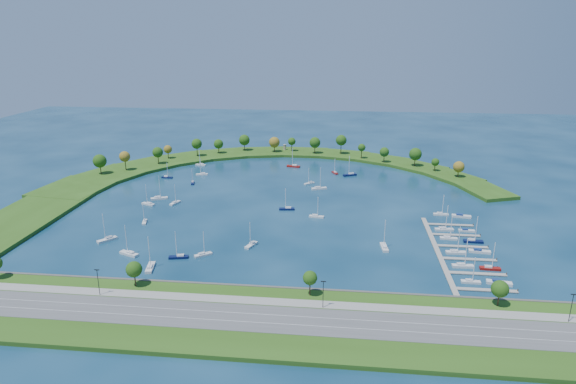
# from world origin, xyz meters

# --- Properties ---
(ground) EXTENTS (700.00, 700.00, 0.00)m
(ground) POSITION_xyz_m (0.00, 0.00, 0.00)
(ground) COLOR #07263F
(ground) RESTS_ON ground
(south_shoreline) EXTENTS (420.00, 43.10, 11.60)m
(south_shoreline) POSITION_xyz_m (0.03, -122.88, 1.00)
(south_shoreline) COLOR #2B4F15
(south_shoreline) RESTS_ON ground
(breakwater) EXTENTS (286.74, 247.64, 2.00)m
(breakwater) POSITION_xyz_m (-46.33, 48.72, 0.99)
(breakwater) COLOR #2B4F15
(breakwater) RESTS_ON ground
(breakwater_trees) EXTENTS (243.15, 87.64, 14.97)m
(breakwater_trees) POSITION_xyz_m (-16.42, 87.60, 10.43)
(breakwater_trees) COLOR #382314
(breakwater_trees) RESTS_ON breakwater
(harbor_tower) EXTENTS (2.60, 2.60, 4.31)m
(harbor_tower) POSITION_xyz_m (-10.15, 121.09, 4.21)
(harbor_tower) COLOR gray
(harbor_tower) RESTS_ON breakwater
(dock_system) EXTENTS (24.28, 82.00, 1.60)m
(dock_system) POSITION_xyz_m (85.30, -61.00, 0.35)
(dock_system) COLOR gray
(dock_system) RESTS_ON ground
(moored_boat_0) EXTENTS (8.53, 3.34, 12.21)m
(moored_boat_0) POSITION_xyz_m (6.48, -14.15, 0.91)
(moored_boat_0) COLOR #091139
(moored_boat_0) RESTS_ON ground
(moored_boat_1) EXTENTS (9.76, 6.19, 13.94)m
(moored_boat_1) POSITION_xyz_m (-68.80, -4.44, 0.97)
(moored_boat_1) COLOR silver
(moored_boat_1) RESTS_ON ground
(moored_boat_2) EXTENTS (7.77, 8.63, 13.37)m
(moored_boat_2) POSITION_xyz_m (-71.27, -64.79, 0.95)
(moored_boat_2) COLOR silver
(moored_boat_2) RESTS_ON ground
(moored_boat_3) EXTENTS (9.72, 5.87, 13.82)m
(moored_boat_3) POSITION_xyz_m (21.99, 24.59, 0.96)
(moored_boat_3) COLOR silver
(moored_boat_3) RESTS_ON ground
(moored_boat_4) EXTENTS (7.43, 6.38, 11.31)m
(moored_boat_4) POSITION_xyz_m (-23.03, -75.73, 0.89)
(moored_boat_4) COLOR silver
(moored_boat_4) RESTS_ON ground
(moored_boat_5) EXTENTS (7.17, 2.31, 10.42)m
(moored_boat_5) POSITION_xyz_m (-79.26, 38.71, 0.86)
(moored_boat_5) COLOR #091139
(moored_boat_5) RESTS_ON ground
(moored_boat_6) EXTENTS (8.07, 3.94, 11.44)m
(moored_boat_6) POSITION_xyz_m (-65.94, 72.92, 0.89)
(moored_boat_6) COLOR silver
(moored_boat_6) RESTS_ON ground
(moored_boat_7) EXTENTS (8.27, 4.95, 11.76)m
(moored_boat_7) POSITION_xyz_m (-71.31, -14.51, 0.90)
(moored_boat_7) COLOR silver
(moored_boat_7) RESTS_ON ground
(moored_boat_8) EXTENTS (6.84, 6.20, 10.63)m
(moored_boat_8) POSITION_xyz_m (15.47, 35.17, 0.87)
(moored_boat_8) COLOR silver
(moored_boat_8) RESTS_ON ground
(moored_boat_9) EXTENTS (3.59, 7.14, 10.10)m
(moored_boat_9) POSITION_xyz_m (-58.71, 28.38, 0.86)
(moored_boat_9) COLOR #091139
(moored_boat_9) RESTS_ON ground
(moored_boat_10) EXTENTS (8.56, 3.90, 12.15)m
(moored_boat_10) POSITION_xyz_m (-32.65, -79.16, 0.91)
(moored_boat_10) COLOR #091139
(moored_boat_10) RESTS_ON ground
(moored_boat_11) EXTENTS (4.30, 9.72, 13.81)m
(moored_boat_11) POSITION_xyz_m (-40.98, -90.10, 0.96)
(moored_boat_11) COLOR silver
(moored_boat_11) RESTS_ON ground
(moored_boat_12) EXTENTS (4.80, 7.94, 11.29)m
(moored_boat_12) POSITION_xyz_m (-57.09, -11.07, 0.89)
(moored_boat_12) COLOR silver
(moored_boat_12) RESTS_ON ground
(moored_boat_13) EXTENTS (3.58, 7.02, 9.93)m
(moored_boat_13) POSITION_xyz_m (-62.94, -40.91, 0.85)
(moored_boat_13) COLOR silver
(moored_boat_13) RESTS_ON ground
(moored_boat_14) EXTENTS (9.53, 6.36, 13.69)m
(moored_boat_14) POSITION_xyz_m (41.28, 57.54, 0.96)
(moored_boat_14) COLOR #091139
(moored_boat_14) RESTS_ON ground
(moored_boat_15) EXTENTS (9.48, 6.01, 13.54)m
(moored_boat_15) POSITION_xyz_m (-54.97, -78.35, 0.95)
(moored_boat_15) COLOR silver
(moored_boat_15) RESTS_ON ground
(moored_boat_16) EXTENTS (9.96, 4.51, 14.14)m
(moored_boat_16) POSITION_xyz_m (1.33, 75.74, 0.97)
(moored_boat_16) COLOR maroon
(moored_boat_16) RESTS_ON ground
(moored_boat_17) EXTENTS (5.02, 8.24, 11.73)m
(moored_boat_17) POSITION_xyz_m (-4.20, -63.40, 0.90)
(moored_boat_17) COLOR silver
(moored_boat_17) RESTS_ON ground
(moored_boat_18) EXTENTS (7.91, 3.16, 11.31)m
(moored_boat_18) POSITION_xyz_m (23.00, -24.01, 0.89)
(moored_boat_18) COLOR silver
(moored_boat_18) RESTS_ON ground
(moored_boat_19) EXTENTS (8.11, 3.60, 11.52)m
(moored_boat_19) POSITION_xyz_m (-58.18, 48.30, 0.89)
(moored_boat_19) COLOR silver
(moored_boat_19) RESTS_ON ground
(moored_boat_20) EXTENTS (4.90, 7.15, 10.31)m
(moored_boat_20) POSITION_xyz_m (31.11, 62.05, 0.86)
(moored_boat_20) COLOR maroon
(moored_boat_20) RESTS_ON ground
(moored_boat_21) EXTENTS (3.44, 9.29, 13.34)m
(moored_boat_21) POSITION_xyz_m (55.04, -59.73, 0.95)
(moored_boat_21) COLOR silver
(moored_boat_21) RESTS_ON ground
(docked_boat_0) EXTENTS (7.32, 2.15, 10.71)m
(docked_boat_0) POSITION_xyz_m (85.54, -88.28, 0.87)
(docked_boat_0) COLOR silver
(docked_boat_0) RESTS_ON ground
(docked_boat_1) EXTENTS (9.59, 4.10, 1.90)m
(docked_boat_1) POSITION_xyz_m (95.97, -88.16, 0.70)
(docked_boat_1) COLOR silver
(docked_boat_1) RESTS_ON ground
(docked_boat_2) EXTENTS (8.70, 2.78, 12.65)m
(docked_boat_2) POSITION_xyz_m (85.51, -74.89, 0.93)
(docked_boat_2) COLOR silver
(docked_boat_2) RESTS_ON ground
(docked_boat_3) EXTENTS (8.26, 2.66, 11.99)m
(docked_boat_3) POSITION_xyz_m (96.02, -75.88, 0.91)
(docked_boat_3) COLOR maroon
(docked_boat_3) RESTS_ON ground
(docked_boat_4) EXTENTS (8.65, 2.72, 12.60)m
(docked_boat_4) POSITION_xyz_m (85.51, -61.69, 0.92)
(docked_boat_4) COLOR silver
(docked_boat_4) RESTS_ON ground
(docked_boat_5) EXTENTS (9.39, 3.56, 1.87)m
(docked_boat_5) POSITION_xyz_m (95.97, -59.62, 0.69)
(docked_boat_5) COLOR silver
(docked_boat_5) RESTS_ON ground
(docked_boat_6) EXTENTS (7.93, 2.59, 11.52)m
(docked_boat_6) POSITION_xyz_m (85.53, -46.05, 0.89)
(docked_boat_6) COLOR silver
(docked_boat_6) RESTS_ON ground
(docked_boat_7) EXTENTS (8.72, 2.69, 12.72)m
(docked_boat_7) POSITION_xyz_m (96.01, -48.50, 0.93)
(docked_boat_7) COLOR #091139
(docked_boat_7) RESTS_ON ground
(docked_boat_8) EXTENTS (9.04, 3.27, 13.01)m
(docked_boat_8) POSITION_xyz_m (85.51, -35.28, 0.94)
(docked_boat_8) COLOR silver
(docked_boat_8) RESTS_ON ground
(docked_boat_9) EXTENTS (7.68, 2.44, 1.55)m
(docked_boat_9) POSITION_xyz_m (95.99, -35.52, 0.57)
(docked_boat_9) COLOR silver
(docked_boat_9) RESTS_ON ground
(docked_boat_10) EXTENTS (7.72, 2.21, 11.33)m
(docked_boat_10) POSITION_xyz_m (87.93, -13.74, 0.89)
(docked_boat_10) COLOR silver
(docked_boat_10) RESTS_ON ground
(docked_boat_11) EXTENTS (9.97, 4.04, 1.98)m
(docked_boat_11) POSITION_xyz_m (97.86, -15.71, 0.73)
(docked_boat_11) COLOR silver
(docked_boat_11) RESTS_ON ground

